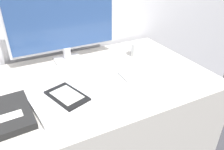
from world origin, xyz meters
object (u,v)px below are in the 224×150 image
(ereader, at_px, (67,96))
(coffee_mug, at_px, (138,49))
(monitor, at_px, (64,25))
(laptop, at_px, (68,100))
(keyboard, at_px, (147,71))
(notebook, at_px, (11,113))

(ereader, xyz_separation_m, coffee_mug, (0.56, 0.28, 0.01))
(ereader, bearing_deg, monitor, 73.18)
(monitor, height_order, laptop, monitor)
(keyboard, distance_m, notebook, 0.73)
(laptop, height_order, ereader, ereader)
(notebook, height_order, coffee_mug, coffee_mug)
(monitor, xyz_separation_m, ereader, (-0.13, -0.43, -0.20))
(coffee_mug, bearing_deg, keyboard, -108.85)
(keyboard, relative_size, coffee_mug, 2.68)
(keyboard, bearing_deg, laptop, -170.77)
(monitor, xyz_separation_m, keyboard, (0.36, -0.36, -0.22))
(keyboard, xyz_separation_m, ereader, (-0.49, -0.07, 0.02))
(monitor, relative_size, notebook, 2.37)
(keyboard, bearing_deg, notebook, -174.79)
(monitor, distance_m, laptop, 0.51)
(laptop, bearing_deg, monitor, 73.36)
(monitor, height_order, coffee_mug, monitor)
(coffee_mug, bearing_deg, monitor, 161.28)
(ereader, bearing_deg, coffee_mug, 26.78)
(laptop, height_order, coffee_mug, coffee_mug)
(monitor, height_order, notebook, monitor)
(keyboard, xyz_separation_m, coffee_mug, (0.07, 0.21, 0.04))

